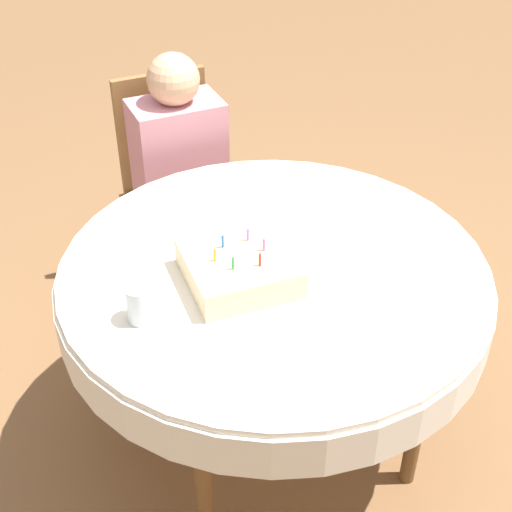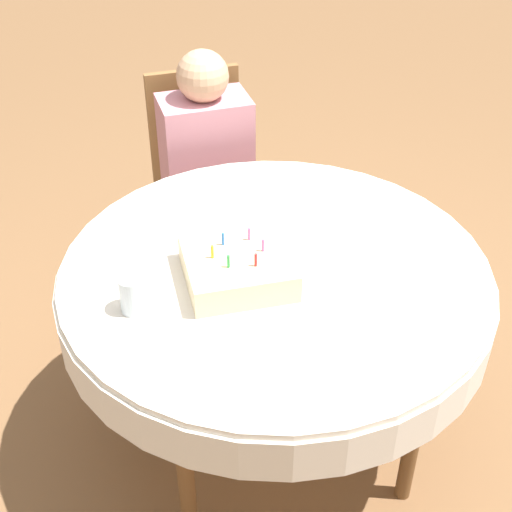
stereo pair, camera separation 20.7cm
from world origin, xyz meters
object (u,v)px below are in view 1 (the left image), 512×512
object	(u,v)px
chair	(175,186)
person	(181,163)
drinking_glass	(140,303)
birthday_cake	(239,268)

from	to	relation	value
chair	person	xyz separation A→B (m)	(0.01, -0.10, 0.16)
chair	drinking_glass	world-z (taller)	chair
person	birthday_cake	bearing A→B (deg)	-98.40
birthday_cake	person	bearing A→B (deg)	85.06
person	birthday_cake	xyz separation A→B (m)	(-0.08, -0.90, 0.14)
drinking_glass	chair	bearing A→B (deg)	70.69
person	drinking_glass	bearing A→B (deg)	-114.96
birthday_cake	drinking_glass	distance (m)	0.31
birthday_cake	drinking_glass	world-z (taller)	birthday_cake
chair	person	distance (m)	0.19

